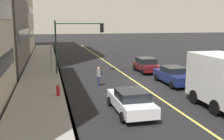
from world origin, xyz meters
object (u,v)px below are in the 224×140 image
(car_white, at_px, (131,101))
(traffic_light_mast, at_px, (76,37))
(car_navy, at_px, (173,75))
(pedestrian_with_backpack, at_px, (99,75))
(fire_hydrant, at_px, (58,91))
(street_sign_post, at_px, (51,55))
(car_maroon, at_px, (147,65))

(car_white, bearing_deg, traffic_light_mast, 8.17)
(car_navy, height_order, pedestrian_with_backpack, pedestrian_with_backpack)
(pedestrian_with_backpack, relative_size, fire_hydrant, 1.70)
(street_sign_post, height_order, fire_hydrant, street_sign_post)
(pedestrian_with_backpack, height_order, street_sign_post, street_sign_post)
(car_navy, relative_size, pedestrian_with_backpack, 2.91)
(car_navy, xyz_separation_m, fire_hydrant, (-1.94, 9.72, -0.31))
(pedestrian_with_backpack, xyz_separation_m, street_sign_post, (7.12, 3.73, 0.89))
(street_sign_post, distance_m, fire_hydrant, 10.02)
(pedestrian_with_backpack, height_order, traffic_light_mast, traffic_light_mast)
(car_white, distance_m, pedestrian_with_backpack, 7.07)
(car_maroon, xyz_separation_m, pedestrian_with_backpack, (-4.97, 6.07, 0.15))
(pedestrian_with_backpack, bearing_deg, car_white, -175.34)
(car_white, xyz_separation_m, traffic_light_mast, (12.71, 1.82, 3.04))
(car_navy, height_order, street_sign_post, street_sign_post)
(street_sign_post, bearing_deg, pedestrian_with_backpack, -152.35)
(car_navy, distance_m, pedestrian_with_backpack, 6.35)
(car_navy, xyz_separation_m, street_sign_post, (7.98, 10.02, 1.04))
(car_navy, xyz_separation_m, pedestrian_with_backpack, (0.86, 6.29, 0.15))
(car_navy, height_order, traffic_light_mast, traffic_light_mast)
(car_maroon, bearing_deg, car_navy, -177.82)
(car_white, height_order, fire_hydrant, car_white)
(pedestrian_with_backpack, distance_m, street_sign_post, 8.09)
(car_white, height_order, street_sign_post, street_sign_post)
(pedestrian_with_backpack, relative_size, traffic_light_mast, 0.30)
(fire_hydrant, bearing_deg, car_white, -136.69)
(car_navy, bearing_deg, pedestrian_with_backpack, 82.21)
(car_white, distance_m, car_navy, 8.42)
(pedestrian_with_backpack, bearing_deg, fire_hydrant, 129.23)
(car_white, bearing_deg, fire_hydrant, 43.31)
(street_sign_post, bearing_deg, car_white, -163.09)
(traffic_light_mast, relative_size, fire_hydrant, 5.73)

